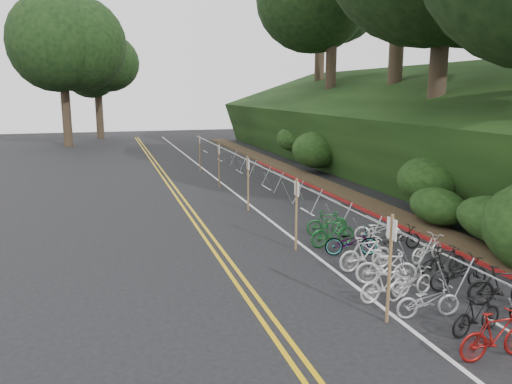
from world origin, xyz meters
TOP-DOWN VIEW (x-y plane):
  - ground at (0.00, 0.00)m, footprint 120.00×120.00m
  - road_markings at (0.63, 10.10)m, footprint 7.47×80.00m
  - red_curb at (5.70, 12.00)m, footprint 0.25×28.00m
  - embankment at (12.96, 19.04)m, footprint 14.30×48.14m
  - bike_rack_front at (2.93, -1.42)m, footprint 1.14×2.56m
  - bike_racks_rest at (3.00, 13.00)m, footprint 1.14×23.00m
  - signpost_near at (0.67, -0.76)m, footprint 0.08×0.40m
  - signposts_rest at (0.60, 14.00)m, footprint 0.08×18.40m
  - bike_front at (1.27, 0.31)m, footprint 0.61×1.62m
  - bike_valet at (2.94, 1.18)m, footprint 3.39×11.00m

SIDE VIEW (x-z plane):
  - ground at x=0.00m, z-range 0.00..0.00m
  - road_markings at x=0.63m, z-range 0.00..0.01m
  - red_curb at x=5.70m, z-range 0.00..0.10m
  - bike_front at x=1.27m, z-range 0.00..0.95m
  - bike_valet at x=2.94m, z-range -0.06..1.02m
  - bike_rack_front at x=2.93m, z-range 0.25..1.42m
  - bike_racks_rest at x=3.00m, z-range 0.27..1.44m
  - signposts_rest at x=0.60m, z-range 0.18..2.68m
  - signpost_near at x=0.67m, z-range 0.19..2.82m
  - embankment at x=12.96m, z-range -1.99..7.12m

